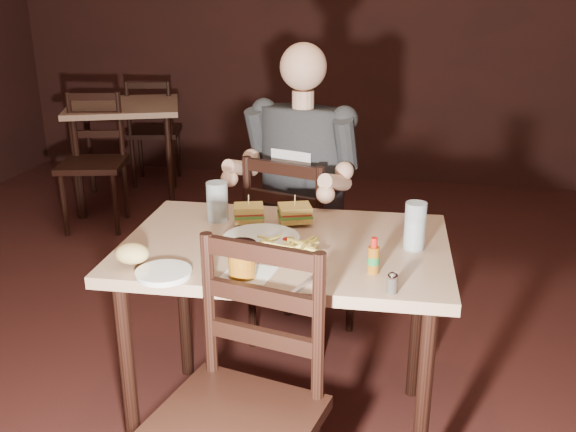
% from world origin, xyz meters
% --- Properties ---
extents(room_shell, '(7.00, 7.00, 7.00)m').
position_xyz_m(room_shell, '(0.00, 0.00, 1.40)').
color(room_shell, black).
rests_on(room_shell, ground).
extents(main_table, '(1.14, 0.78, 0.77)m').
position_xyz_m(main_table, '(0.03, 0.07, 0.68)').
color(main_table, tan).
rests_on(main_table, ground).
extents(bg_table, '(1.03, 1.03, 0.77)m').
position_xyz_m(bg_table, '(-1.69, 2.50, 0.68)').
color(bg_table, tan).
rests_on(bg_table, ground).
extents(chair_far, '(0.55, 0.57, 0.93)m').
position_xyz_m(chair_far, '(-0.02, 0.74, 0.46)').
color(chair_far, black).
rests_on(chair_far, ground).
extents(chair_near, '(0.53, 0.56, 0.94)m').
position_xyz_m(chair_near, '(0.00, -0.54, 0.47)').
color(chair_near, black).
rests_on(chair_near, ground).
extents(bg_chair_far, '(0.50, 0.53, 0.88)m').
position_xyz_m(bg_chair_far, '(-1.69, 3.05, 0.44)').
color(bg_chair_far, black).
rests_on(bg_chair_far, ground).
extents(bg_chair_near, '(0.52, 0.55, 0.91)m').
position_xyz_m(bg_chair_near, '(-1.69, 1.95, 0.46)').
color(bg_chair_near, black).
rests_on(bg_chair_near, ground).
extents(diner, '(0.62, 0.55, 0.91)m').
position_xyz_m(diner, '(-0.03, 0.69, 0.93)').
color(diner, '#292B2E').
rests_on(diner, chair_far).
extents(dinner_plate, '(0.27, 0.27, 0.01)m').
position_xyz_m(dinner_plate, '(-0.05, 0.05, 0.78)').
color(dinner_plate, white).
rests_on(dinner_plate, main_table).
extents(sandwich_left, '(0.13, 0.12, 0.10)m').
position_xyz_m(sandwich_left, '(-0.13, 0.22, 0.83)').
color(sandwich_left, '#D7B254').
rests_on(sandwich_left, dinner_plate).
extents(sandwich_right, '(0.14, 0.13, 0.10)m').
position_xyz_m(sandwich_right, '(0.03, 0.25, 0.83)').
color(sandwich_right, '#D7B254').
rests_on(sandwich_right, dinner_plate).
extents(fries_pile, '(0.26, 0.19, 0.04)m').
position_xyz_m(fries_pile, '(0.06, -0.02, 0.80)').
color(fries_pile, '#EFDB5F').
rests_on(fries_pile, dinner_plate).
extents(ketchup_dollop, '(0.04, 0.04, 0.01)m').
position_xyz_m(ketchup_dollop, '(0.05, 0.05, 0.79)').
color(ketchup_dollop, maroon).
rests_on(ketchup_dollop, dinner_plate).
extents(glass_left, '(0.08, 0.08, 0.15)m').
position_xyz_m(glass_left, '(-0.26, 0.24, 0.84)').
color(glass_left, silver).
rests_on(glass_left, main_table).
extents(glass_right, '(0.07, 0.07, 0.16)m').
position_xyz_m(glass_right, '(0.47, 0.10, 0.85)').
color(glass_right, silver).
rests_on(glass_right, main_table).
extents(hot_sauce, '(0.04, 0.04, 0.12)m').
position_xyz_m(hot_sauce, '(0.35, -0.12, 0.83)').
color(hot_sauce, brown).
rests_on(hot_sauce, main_table).
extents(salt_shaker, '(0.03, 0.03, 0.06)m').
position_xyz_m(salt_shaker, '(0.20, -0.23, 0.80)').
color(salt_shaker, white).
rests_on(salt_shaker, main_table).
extents(pepper_shaker, '(0.03, 0.03, 0.06)m').
position_xyz_m(pepper_shaker, '(0.41, -0.25, 0.80)').
color(pepper_shaker, '#38332D').
rests_on(pepper_shaker, main_table).
extents(syrup_dispenser, '(0.09, 0.09, 0.11)m').
position_xyz_m(syrup_dispenser, '(-0.04, -0.23, 0.83)').
color(syrup_dispenser, brown).
rests_on(syrup_dispenser, main_table).
extents(napkin, '(0.16, 0.15, 0.00)m').
position_xyz_m(napkin, '(-0.03, -0.20, 0.77)').
color(napkin, white).
rests_on(napkin, main_table).
extents(knife, '(0.08, 0.20, 0.00)m').
position_xyz_m(knife, '(-0.05, -0.25, 0.78)').
color(knife, silver).
rests_on(knife, napkin).
extents(fork, '(0.07, 0.16, 0.01)m').
position_xyz_m(fork, '(0.15, -0.26, 0.78)').
color(fork, silver).
rests_on(fork, napkin).
extents(side_plate, '(0.17, 0.17, 0.01)m').
position_xyz_m(side_plate, '(-0.28, -0.27, 0.78)').
color(side_plate, white).
rests_on(side_plate, main_table).
extents(bread_roll, '(0.11, 0.09, 0.06)m').
position_xyz_m(bread_roll, '(-0.40, -0.22, 0.81)').
color(bread_roll, tan).
rests_on(bread_roll, side_plate).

